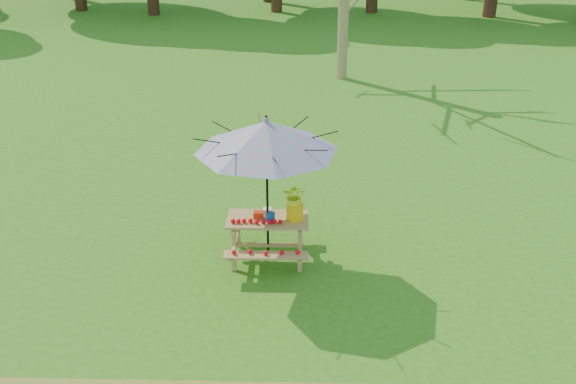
{
  "coord_description": "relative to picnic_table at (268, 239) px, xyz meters",
  "views": [
    {
      "loc": [
        1.88,
        -7.85,
        4.96
      ],
      "look_at": [
        1.66,
        0.55,
        1.1
      ],
      "focal_mm": 40.0,
      "sensor_mm": 36.0,
      "label": 1
    }
  ],
  "objects": [
    {
      "name": "flower_bucket",
      "position": [
        0.4,
        -0.02,
        0.65
      ],
      "size": [
        0.37,
        0.33,
        0.56
      ],
      "color": "yellow",
      "rests_on": "picnic_table"
    },
    {
      "name": "patio_umbrella",
      "position": [
        0.0,
        0.0,
        1.62
      ],
      "size": [
        2.38,
        2.38,
        2.25
      ],
      "color": "black",
      "rests_on": "ground"
    },
    {
      "name": "produce_bins",
      "position": [
        -0.03,
        0.01,
        0.4
      ],
      "size": [
        0.32,
        0.41,
        0.13
      ],
      "color": "red",
      "rests_on": "picnic_table"
    },
    {
      "name": "tomatoes_row",
      "position": [
        -0.15,
        -0.18,
        0.38
      ],
      "size": [
        0.77,
        0.13,
        0.07
      ],
      "primitive_type": null,
      "color": "red",
      "rests_on": "picnic_table"
    },
    {
      "name": "picnic_table",
      "position": [
        0.0,
        0.0,
        0.0
      ],
      "size": [
        1.2,
        1.32,
        0.67
      ],
      "color": "#AB824D",
      "rests_on": "ground"
    },
    {
      "name": "ground",
      "position": [
        -1.36,
        -0.54,
        -0.33
      ],
      "size": [
        120.0,
        120.0,
        0.0
      ],
      "primitive_type": "plane",
      "color": "#356E15",
      "rests_on": "ground"
    }
  ]
}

